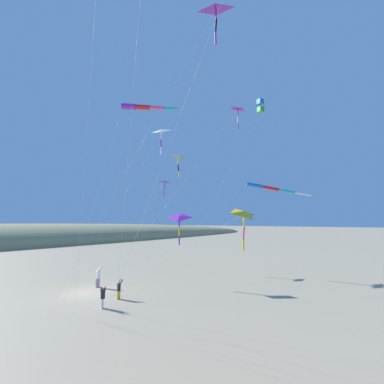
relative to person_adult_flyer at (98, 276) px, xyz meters
name	(u,v)px	position (x,y,z in m)	size (l,w,h in m)	color
ground_plane	(87,292)	(0.82, -1.38, -0.99)	(600.00, 600.00, 0.00)	tan
person_adult_flyer	(98,276)	(0.00, 0.00, 0.00)	(0.65, 0.62, 1.81)	#8E6B9E
person_child_green_jacket	(119,288)	(4.34, -0.76, -0.20)	(0.33, 0.43, 1.44)	gold
person_child_grey_jacket	(103,296)	(5.25, -2.64, -0.18)	(0.53, 0.49, 1.49)	silver
kite_delta_long_streamer_left	(164,182)	(-2.71, 10.66, 10.16)	(3.03, 9.93, 11.46)	purple
kite_delta_long_streamer_right	(178,157)	(-1.16, 11.73, 13.56)	(1.81, 12.23, 15.01)	yellow
kite_windsock_black_fish_shape	(269,188)	(10.52, 13.82, 8.54)	(8.92, 19.50, 10.22)	blue
kite_windsock_yellow_midlevel	(142,107)	(-0.32, 4.63, 17.79)	(5.20, 9.64, 19.23)	purple
kite_delta_checkered_midright	(161,132)	(5.61, 2.19, 12.80)	(4.00, 7.22, 14.21)	white
kite_box_purple_drifting	(260,106)	(10.05, 13.24, 17.93)	(4.11, 11.63, 19.71)	blue
kite_delta_teal_far_right	(244,214)	(14.79, -0.21, 5.26)	(12.55, 4.04, 6.64)	yellow
kite_delta_rainbow_low_near	(216,9)	(12.23, 1.17, 20.07)	(9.96, 7.65, 21.54)	purple
kite_delta_red_high_left	(237,110)	(12.13, 4.20, 13.59)	(10.71, 5.80, 14.87)	purple
kite_delta_striped_overhead	(180,218)	(4.89, 5.44, 5.24)	(4.41, 7.54, 6.76)	purple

